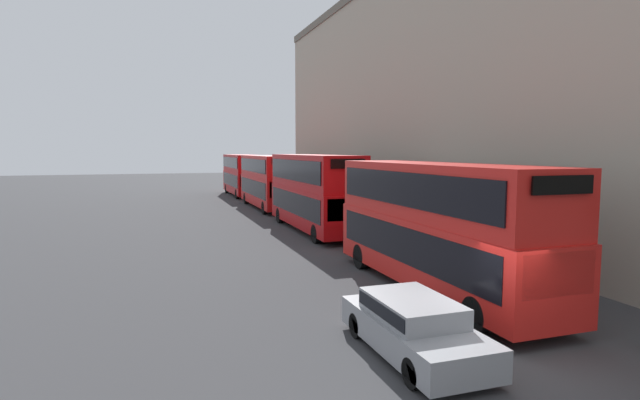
# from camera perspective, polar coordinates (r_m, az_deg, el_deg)

# --- Properties ---
(ground_plane) EXTENTS (200.00, 200.00, 0.00)m
(ground_plane) POSITION_cam_1_polar(r_m,az_deg,el_deg) (12.91, 19.66, -16.59)
(ground_plane) COLOR #38383A
(bus_leading) EXTENTS (2.59, 10.89, 4.39)m
(bus_leading) POSITION_cam_1_polar(r_m,az_deg,el_deg) (17.42, 13.20, -2.39)
(bus_leading) COLOR red
(bus_leading) RESTS_ON ground
(bus_second_in_queue) EXTENTS (2.59, 10.96, 4.56)m
(bus_second_in_queue) POSITION_cam_1_polar(r_m,az_deg,el_deg) (29.72, -0.72, 1.23)
(bus_second_in_queue) COLOR #B20C0F
(bus_second_in_queue) RESTS_ON ground
(bus_third_in_queue) EXTENTS (2.59, 11.01, 4.39)m
(bus_third_in_queue) POSITION_cam_1_polar(r_m,az_deg,el_deg) (41.78, -6.02, 2.37)
(bus_third_in_queue) COLOR red
(bus_third_in_queue) RESTS_ON ground
(bus_trailing) EXTENTS (2.59, 10.41, 4.37)m
(bus_trailing) POSITION_cam_1_polar(r_m,az_deg,el_deg) (53.87, -8.91, 3.06)
(bus_trailing) COLOR #B20C0F
(bus_trailing) RESTS_ON ground
(car_dark_sedan) EXTENTS (1.87, 4.57, 1.36)m
(car_dark_sedan) POSITION_cam_1_polar(r_m,az_deg,el_deg) (12.33, 10.60, -13.84)
(car_dark_sedan) COLOR gray
(car_dark_sedan) RESTS_ON ground
(pedestrian) EXTENTS (0.36, 0.36, 1.77)m
(pedestrian) POSITION_cam_1_polar(r_m,az_deg,el_deg) (31.55, 2.31, -1.60)
(pedestrian) COLOR maroon
(pedestrian) RESTS_ON ground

